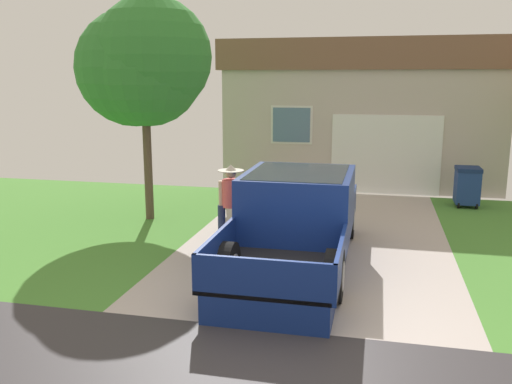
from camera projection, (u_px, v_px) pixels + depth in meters
pickup_truck at (297, 220)px, 9.84m from camera, size 2.07×5.24×1.61m
person_with_hat at (231, 200)px, 10.40m from camera, size 0.51×0.50×1.66m
handbag at (228, 245)px, 10.41m from camera, size 0.37×0.21×0.42m
house_with_garage at (363, 110)px, 18.02m from camera, size 8.47×5.68×4.40m
front_yard_tree at (144, 65)px, 12.33m from camera, size 3.18×2.78×5.09m
wheeled_trash_bin at (467, 185)px, 13.98m from camera, size 0.60×0.72×1.03m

